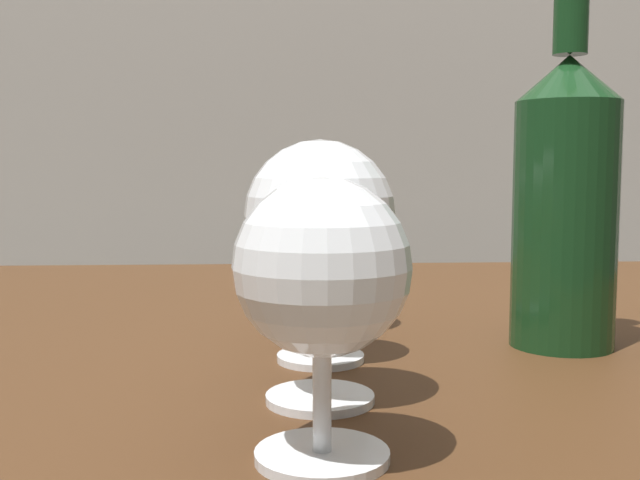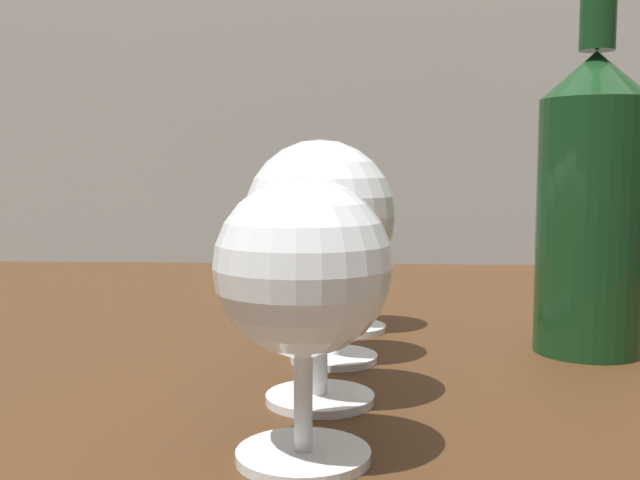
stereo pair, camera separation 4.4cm
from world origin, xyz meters
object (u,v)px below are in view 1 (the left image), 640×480
wine_glass_rose (322,274)px  wine_glass_port (321,222)px  wine_glass_amber (320,223)px  wine_bottle (565,194)px  wine_glass_pinot (326,210)px

wine_glass_rose → wine_glass_port: (0.01, 0.19, 0.01)m
wine_glass_amber → wine_bottle: wine_bottle is taller
wine_glass_port → wine_bottle: (0.19, 0.04, 0.02)m
wine_glass_port → wine_glass_pinot: 0.10m
wine_glass_amber → wine_glass_rose: bearing=-92.4°
wine_bottle → wine_glass_port: bearing=-169.2°
wine_glass_rose → wine_glass_port: size_ratio=0.95×
wine_glass_amber → wine_glass_port: bearing=86.8°
wine_glass_amber → wine_glass_port: size_ratio=1.09×
wine_glass_pinot → wine_glass_amber: bearing=-94.4°
wine_glass_rose → wine_bottle: 0.30m
wine_glass_rose → wine_glass_pinot: bearing=86.3°
wine_glass_rose → wine_glass_pinot: (0.02, 0.29, 0.01)m
wine_glass_port → wine_glass_pinot: bearing=84.6°
wine_glass_pinot → wine_glass_rose: bearing=-93.7°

